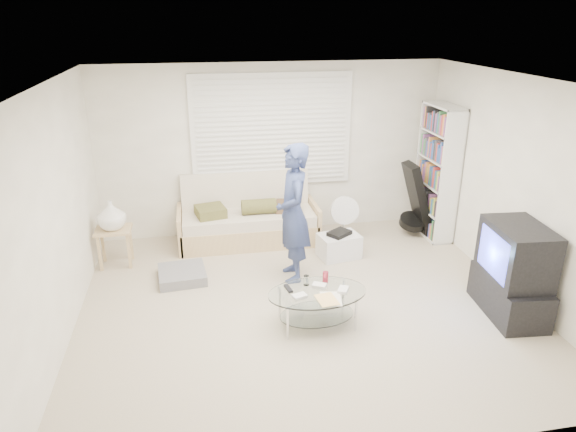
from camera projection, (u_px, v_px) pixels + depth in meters
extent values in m
plane|color=tan|center=(303.00, 304.00, 5.91)|extent=(5.00, 5.00, 0.00)
cube|color=beige|center=(272.00, 150.00, 7.51)|extent=(5.00, 0.02, 2.50)
cube|color=beige|center=(376.00, 316.00, 3.39)|extent=(5.00, 0.02, 2.50)
cube|color=beige|center=(55.00, 218.00, 5.03)|extent=(0.02, 4.50, 2.50)
cube|color=beige|center=(517.00, 188.00, 5.88)|extent=(0.02, 4.50, 2.50)
cube|color=white|center=(306.00, 81.00, 4.99)|extent=(5.00, 4.50, 0.02)
cube|color=white|center=(272.00, 130.00, 7.37)|extent=(2.32, 0.06, 1.62)
cube|color=black|center=(272.00, 131.00, 7.36)|extent=(2.20, 0.01, 1.50)
cube|color=silver|center=(272.00, 131.00, 7.33)|extent=(2.16, 0.04, 1.50)
cube|color=silver|center=(272.00, 131.00, 7.35)|extent=(2.32, 0.08, 1.62)
cube|color=tan|center=(249.00, 232.00, 7.46)|extent=(1.94, 0.78, 0.31)
cube|color=beige|center=(248.00, 218.00, 7.35)|extent=(1.86, 0.72, 0.16)
cube|color=beige|center=(245.00, 191.00, 7.55)|extent=(1.86, 0.22, 0.59)
cube|color=tan|center=(180.00, 229.00, 7.25)|extent=(0.06, 0.78, 0.54)
cube|color=tan|center=(314.00, 220.00, 7.58)|extent=(0.06, 0.78, 0.54)
cube|color=#4B4826|center=(210.00, 211.00, 7.18)|extent=(0.46, 0.46, 0.14)
cylinder|color=#4B4826|center=(259.00, 206.00, 7.25)|extent=(0.48, 0.21, 0.21)
cube|color=#4D3C26|center=(288.00, 206.00, 7.40)|extent=(0.40, 0.40, 0.12)
cube|color=slate|center=(182.00, 275.00, 6.43)|extent=(0.62, 0.62, 0.13)
cube|color=tan|center=(113.00, 230.00, 6.65)|extent=(0.45, 0.36, 0.04)
cube|color=tan|center=(100.00, 253.00, 6.59)|extent=(0.04, 0.04, 0.49)
cube|color=tan|center=(129.00, 251.00, 6.65)|extent=(0.04, 0.04, 0.49)
cube|color=tan|center=(103.00, 245.00, 6.84)|extent=(0.04, 0.04, 0.49)
cube|color=tan|center=(131.00, 242.00, 6.90)|extent=(0.04, 0.04, 0.49)
imported|color=white|center=(111.00, 215.00, 6.57)|extent=(0.37, 0.37, 0.38)
cube|color=white|center=(438.00, 172.00, 7.43)|extent=(0.31, 0.82, 1.94)
cube|color=black|center=(418.00, 198.00, 7.56)|extent=(0.45, 0.40, 1.09)
cylinder|color=black|center=(413.00, 222.00, 7.69)|extent=(0.40, 0.41, 0.22)
cylinder|color=white|center=(343.00, 239.00, 7.56)|extent=(0.28, 0.28, 0.03)
cylinder|color=white|center=(343.00, 228.00, 7.50)|extent=(0.04, 0.04, 0.35)
cylinder|color=white|center=(344.00, 210.00, 7.39)|extent=(0.42, 0.16, 0.41)
cylinder|color=white|center=(344.00, 210.00, 7.39)|extent=(0.11, 0.07, 0.11)
cube|color=white|center=(339.00, 246.00, 7.00)|extent=(0.59, 0.47, 0.32)
cube|color=black|center=(339.00, 233.00, 6.93)|extent=(0.37, 0.35, 0.05)
cube|color=black|center=(509.00, 296.00, 5.66)|extent=(0.59, 1.00, 0.43)
cube|color=black|center=(517.00, 253.00, 5.47)|extent=(0.60, 0.84, 0.62)
cube|color=#4951E3|center=(494.00, 254.00, 5.45)|extent=(0.07, 0.61, 0.47)
ellipsoid|color=silver|center=(317.00, 293.00, 5.39)|extent=(1.07, 0.71, 0.02)
ellipsoid|color=silver|center=(317.00, 315.00, 5.49)|extent=(0.82, 0.54, 0.01)
cylinder|color=silver|center=(288.00, 324.00, 5.20)|extent=(0.03, 0.03, 0.36)
cylinder|color=silver|center=(356.00, 316.00, 5.34)|extent=(0.03, 0.03, 0.36)
cylinder|color=silver|center=(280.00, 303.00, 5.58)|extent=(0.03, 0.03, 0.36)
cylinder|color=silver|center=(343.00, 296.00, 5.73)|extent=(0.03, 0.03, 0.36)
cube|color=white|center=(300.00, 296.00, 5.27)|extent=(0.17, 0.13, 0.04)
cube|color=white|center=(319.00, 286.00, 5.47)|extent=(0.17, 0.15, 0.04)
cube|color=white|center=(343.00, 290.00, 5.39)|extent=(0.15, 0.17, 0.04)
cylinder|color=silver|center=(306.00, 280.00, 5.51)|extent=(0.06, 0.06, 0.11)
cylinder|color=#BC3048|center=(325.00, 277.00, 5.56)|extent=(0.06, 0.06, 0.12)
cube|color=black|center=(288.00, 289.00, 5.43)|extent=(0.08, 0.17, 0.02)
cube|color=white|center=(331.00, 299.00, 5.25)|extent=(0.26, 0.32, 0.01)
cube|color=#F1C26C|center=(327.00, 300.00, 5.22)|extent=(0.22, 0.28, 0.01)
imported|color=navy|center=(293.00, 214.00, 6.19)|extent=(0.42, 0.63, 1.73)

